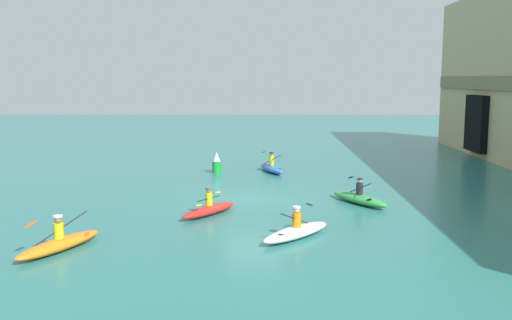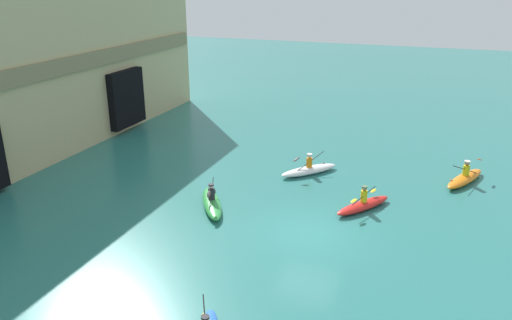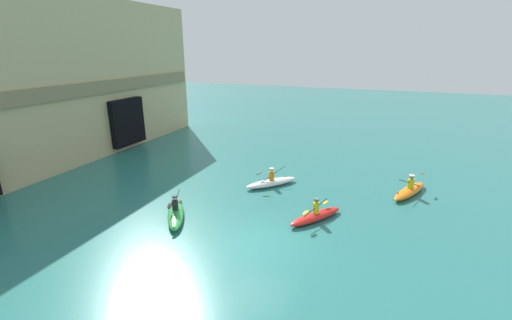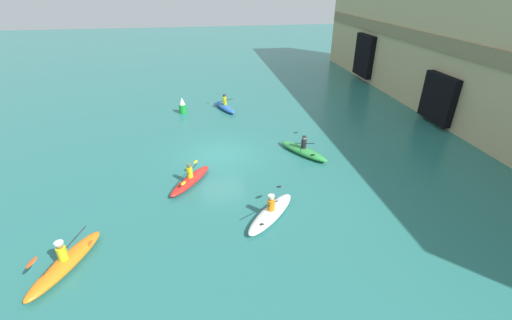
{
  "view_description": "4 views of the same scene",
  "coord_description": "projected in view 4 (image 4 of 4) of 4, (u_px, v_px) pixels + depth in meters",
  "views": [
    {
      "loc": [
        25.32,
        0.73,
        5.46
      ],
      "look_at": [
        3.0,
        0.22,
        2.24
      ],
      "focal_mm": 40.0,
      "sensor_mm": 36.0,
      "label": 1
    },
    {
      "loc": [
        -17.53,
        -4.37,
        9.8
      ],
      "look_at": [
        3.24,
        3.53,
        1.55
      ],
      "focal_mm": 35.0,
      "sensor_mm": 36.0,
      "label": 2
    },
    {
      "loc": [
        -11.75,
        -4.44,
        7.85
      ],
      "look_at": [
        3.73,
        1.69,
        2.38
      ],
      "focal_mm": 24.0,
      "sensor_mm": 36.0,
      "label": 3
    },
    {
      "loc": [
        17.65,
        -0.83,
        8.98
      ],
      "look_at": [
        3.63,
        1.46,
        1.42
      ],
      "focal_mm": 24.0,
      "sensor_mm": 36.0,
      "label": 4
    }
  ],
  "objects": [
    {
      "name": "kayak_red",
      "position": [
        191.0,
        180.0,
        16.8
      ],
      "size": [
        2.99,
        2.31,
        1.12
      ],
      "rotation": [
        0.0,
        0.0,
        5.69
      ],
      "color": "red",
      "rests_on": "ground"
    },
    {
      "name": "kayak_white",
      "position": [
        271.0,
        213.0,
        14.43
      ],
      "size": [
        3.05,
        2.8,
        1.11
      ],
      "rotation": [
        0.0,
        0.0,
        2.43
      ],
      "color": "white",
      "rests_on": "ground"
    },
    {
      "name": "marker_buoy",
      "position": [
        182.0,
        106.0,
        25.5
      ],
      "size": [
        0.53,
        0.53,
        1.21
      ],
      "color": "green",
      "rests_on": "ground"
    },
    {
      "name": "kayak_green",
      "position": [
        303.0,
        150.0,
        19.64
      ],
      "size": [
        3.3,
        2.46,
        1.13
      ],
      "rotation": [
        0.0,
        0.0,
        3.7
      ],
      "color": "green",
      "rests_on": "ground"
    },
    {
      "name": "ground_plane",
      "position": [
        221.0,
        154.0,
        19.72
      ],
      "size": [
        120.0,
        120.0,
        0.0
      ],
      "primitive_type": "plane",
      "color": "#28706B"
    },
    {
      "name": "cliff_bluff",
      "position": [
        494.0,
        38.0,
        21.8
      ],
      "size": [
        42.07,
        5.88,
        11.33
      ],
      "color": "tan",
      "rests_on": "ground"
    },
    {
      "name": "kayak_orange",
      "position": [
        65.0,
        262.0,
        11.9
      ],
      "size": [
        3.47,
        2.14,
        1.16
      ],
      "rotation": [
        0.0,
        0.0,
        5.85
      ],
      "color": "orange",
      "rests_on": "ground"
    },
    {
      "name": "kayak_blue",
      "position": [
        225.0,
        106.0,
        26.36
      ],
      "size": [
        3.16,
        1.73,
        1.19
      ],
      "rotation": [
        0.0,
        0.0,
        0.37
      ],
      "color": "blue",
      "rests_on": "ground"
    }
  ]
}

